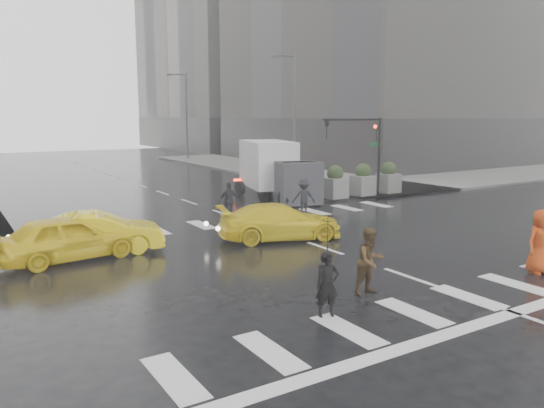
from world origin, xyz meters
TOP-DOWN VIEW (x-y plane):
  - ground at (0.00, 0.00)m, footprint 120.00×120.00m
  - sidewalk_ne at (19.50, 17.50)m, footprint 35.00×35.00m
  - building_ne_far at (29.00, 56.00)m, footprint 26.05×26.05m
  - road_markings at (0.00, 0.00)m, footprint 18.00×48.00m
  - traffic_signal_pole at (9.01, 8.01)m, footprint 4.45×0.42m
  - street_lamp_near at (10.87, 18.00)m, footprint 2.15×0.22m
  - street_lamp_far at (10.87, 38.00)m, footprint 2.15×0.22m
  - planter_west at (7.00, 8.20)m, footprint 1.10×1.10m
  - planter_mid at (9.00, 8.20)m, footprint 1.10×1.10m
  - planter_east at (11.00, 8.20)m, footprint 1.10×1.10m
  - pedestrian_black at (-3.90, -5.12)m, footprint 1.22×1.23m
  - pedestrian_brown at (-1.95, -4.43)m, footprint 0.87×0.68m
  - pedestrian_orange at (3.55, -5.70)m, footprint 1.02×0.76m
  - pedestrian_far_a at (-0.38, 6.54)m, footprint 1.02×0.66m
  - pedestrian_far_b at (2.99, 5.50)m, footprint 1.27×1.08m
  - taxi_front at (-7.95, 3.11)m, footprint 4.57×2.35m
  - taxi_mid at (-6.90, 3.51)m, footprint 4.48×2.39m
  - taxi_rear at (-0.58, 2.00)m, footprint 4.47×2.97m
  - box_truck at (4.40, 10.17)m, footprint 2.27×6.04m

SIDE VIEW (x-z plane):
  - ground at x=0.00m, z-range 0.00..0.00m
  - road_markings at x=0.00m, z-range 0.00..0.01m
  - sidewalk_ne at x=19.50m, z-range 0.00..0.15m
  - taxi_rear at x=-0.58m, z-range 0.00..1.35m
  - taxi_mid at x=-6.90m, z-range 0.00..1.40m
  - taxi_front at x=-7.95m, z-range 0.00..1.49m
  - pedestrian_far_a at x=-0.38m, z-range 0.00..1.67m
  - pedestrian_far_b at x=2.99m, z-range 0.00..1.71m
  - pedestrian_brown at x=-1.95m, z-range 0.00..1.76m
  - pedestrian_orange at x=3.55m, z-range 0.00..1.91m
  - planter_west at x=7.00m, z-range 0.08..1.88m
  - planter_mid at x=9.00m, z-range 0.08..1.88m
  - planter_east at x=11.00m, z-range 0.08..1.88m
  - pedestrian_black at x=-3.90m, z-range 0.44..2.87m
  - box_truck at x=4.40m, z-range 0.11..3.32m
  - traffic_signal_pole at x=9.01m, z-range 0.97..5.47m
  - street_lamp_near at x=10.87m, z-range 0.45..9.45m
  - street_lamp_far at x=10.87m, z-range 0.45..9.45m
  - building_ne_far at x=29.00m, z-range -1.73..34.27m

